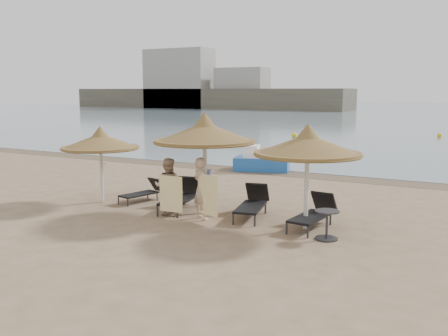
# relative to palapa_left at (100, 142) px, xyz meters

# --- Properties ---
(ground) EXTENTS (160.00, 160.00, 0.00)m
(ground) POSITION_rel_palapa_left_xyz_m (3.72, -1.05, -2.04)
(ground) COLOR #917558
(ground) RESTS_ON ground
(sea) EXTENTS (200.00, 140.00, 0.03)m
(sea) POSITION_rel_palapa_left_xyz_m (3.72, 78.95, -2.02)
(sea) COLOR slate
(sea) RESTS_ON ground
(wet_sand_strip) EXTENTS (200.00, 1.60, 0.01)m
(wet_sand_strip) POSITION_rel_palapa_left_xyz_m (3.72, 8.35, -2.03)
(wet_sand_strip) COLOR brown
(wet_sand_strip) RESTS_ON ground
(far_shore) EXTENTS (150.00, 54.80, 12.00)m
(far_shore) POSITION_rel_palapa_left_xyz_m (-21.38, 76.77, 0.87)
(far_shore) COLOR brown
(far_shore) RESTS_ON ground
(palapa_left) EXTENTS (2.58, 2.58, 2.56)m
(palapa_left) POSITION_rel_palapa_left_xyz_m (0.00, 0.00, 0.00)
(palapa_left) COLOR silver
(palapa_left) RESTS_ON ground
(palapa_center) EXTENTS (3.10, 3.10, 3.07)m
(palapa_center) POSITION_rel_palapa_left_xyz_m (3.78, 0.36, 0.41)
(palapa_center) COLOR silver
(palapa_center) RESTS_ON ground
(palapa_right) EXTENTS (2.89, 2.89, 2.86)m
(palapa_right) POSITION_rel_palapa_left_xyz_m (7.10, 0.10, 0.24)
(palapa_right) COLOR silver
(palapa_right) RESTS_ON ground
(lounger_far_left) EXTENTS (0.91, 1.73, 0.74)m
(lounger_far_left) POSITION_rel_palapa_left_xyz_m (1.16, 0.78, -1.71)
(lounger_far_left) COLOR #2D2D2F
(lounger_far_left) RESTS_ON ground
(lounger_near_left) EXTENTS (1.08, 2.23, 0.96)m
(lounger_near_left) POSITION_rel_palapa_left_xyz_m (2.89, 0.47, -1.61)
(lounger_near_left) COLOR #2D2D2F
(lounger_near_left) RESTS_ON ground
(lounger_near_right) EXTENTS (1.10, 2.13, 0.91)m
(lounger_near_right) POSITION_rel_palapa_left_xyz_m (5.25, 0.67, -1.63)
(lounger_near_right) COLOR #2D2D2F
(lounger_near_right) RESTS_ON ground
(lounger_far_right) EXTENTS (0.86, 2.05, 0.89)m
(lounger_far_right) POSITION_rel_palapa_left_xyz_m (7.24, 0.41, -1.64)
(lounger_far_right) COLOR #2D2D2F
(lounger_far_right) RESTS_ON ground
(side_table) EXTENTS (0.62, 0.62, 0.74)m
(side_table) POSITION_rel_palapa_left_xyz_m (7.89, -0.57, -1.69)
(side_table) COLOR #2D2D2F
(side_table) RESTS_ON ground
(person_left) EXTENTS (1.05, 0.82, 2.01)m
(person_left) POSITION_rel_palapa_left_xyz_m (2.94, -0.38, -1.03)
(person_left) COLOR tan
(person_left) RESTS_ON ground
(person_right) EXTENTS (1.15, 0.98, 2.11)m
(person_right) POSITION_rel_palapa_left_xyz_m (4.10, -0.35, -0.98)
(person_right) COLOR tan
(person_right) RESTS_ON ground
(towel_left) EXTENTS (0.76, 0.06, 1.06)m
(towel_left) POSITION_rel_palapa_left_xyz_m (3.29, -0.73, -1.30)
(towel_left) COLOR yellow
(towel_left) RESTS_ON ground
(towel_right) EXTENTS (0.79, 0.30, 1.16)m
(towel_right) POSITION_rel_palapa_left_xyz_m (4.45, -0.60, -1.24)
(towel_right) COLOR yellow
(towel_right) RESTS_ON ground
(bag_patterned) EXTENTS (0.29, 0.16, 0.35)m
(bag_patterned) POSITION_rel_palapa_left_xyz_m (3.78, 0.54, -0.88)
(bag_patterned) COLOR silver
(bag_patterned) RESTS_ON ground
(bag_dark) EXTENTS (0.22, 0.10, 0.31)m
(bag_dark) POSITION_rel_palapa_left_xyz_m (3.78, 0.20, -1.01)
(bag_dark) COLOR black
(bag_dark) RESTS_ON ground
(pedal_boat) EXTENTS (2.82, 2.12, 1.17)m
(pedal_boat) POSITION_rel_palapa_left_xyz_m (1.95, 8.69, -1.60)
(pedal_boat) COLOR #1E5BB2
(pedal_boat) RESTS_ON ground
(buoy_left) EXTENTS (0.41, 0.41, 0.41)m
(buoy_left) POSITION_rel_palapa_left_xyz_m (-2.36, 24.74, -1.83)
(buoy_left) COLOR yellow
(buoy_left) RESTS_ON ground
(buoy_mid) EXTENTS (0.36, 0.36, 0.36)m
(buoy_mid) POSITION_rel_palapa_left_xyz_m (7.72, 30.38, -1.86)
(buoy_mid) COLOR yellow
(buoy_mid) RESTS_ON ground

